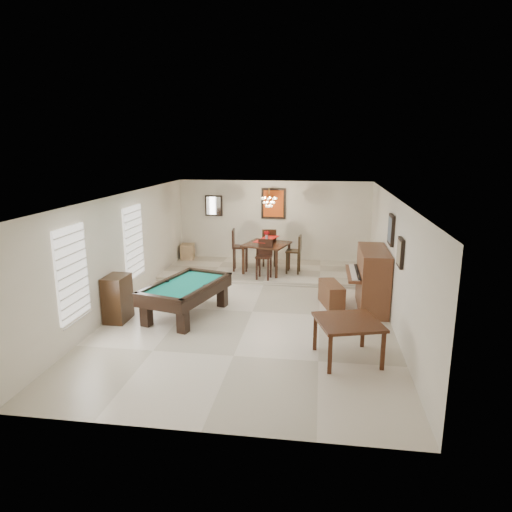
% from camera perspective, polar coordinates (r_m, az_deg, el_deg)
% --- Properties ---
extents(ground_plane, '(6.00, 9.00, 0.02)m').
position_cam_1_polar(ground_plane, '(10.37, -0.47, -7.02)').
color(ground_plane, beige).
extents(wall_back, '(6.00, 0.04, 2.60)m').
position_cam_1_polar(wall_back, '(14.36, 2.20, 4.22)').
color(wall_back, silver).
rests_on(wall_back, ground_plane).
extents(wall_front, '(6.00, 0.04, 2.60)m').
position_cam_1_polar(wall_front, '(5.79, -7.24, -10.38)').
color(wall_front, silver).
rests_on(wall_front, ground_plane).
extents(wall_left, '(0.04, 9.00, 2.60)m').
position_cam_1_polar(wall_left, '(10.83, -16.38, 0.56)').
color(wall_left, silver).
rests_on(wall_left, ground_plane).
extents(wall_right, '(0.04, 9.00, 2.60)m').
position_cam_1_polar(wall_right, '(10.00, 16.77, -0.54)').
color(wall_right, silver).
rests_on(wall_right, ground_plane).
extents(ceiling, '(6.00, 9.00, 0.04)m').
position_cam_1_polar(ceiling, '(9.76, -0.50, 7.47)').
color(ceiling, white).
rests_on(ceiling, wall_back).
extents(dining_step, '(6.00, 2.50, 0.12)m').
position_cam_1_polar(dining_step, '(13.42, 1.60, -1.88)').
color(dining_step, beige).
rests_on(dining_step, ground_plane).
extents(window_left_front, '(0.06, 1.00, 1.70)m').
position_cam_1_polar(window_left_front, '(8.90, -22.01, -2.01)').
color(window_left_front, white).
rests_on(window_left_front, wall_left).
extents(window_left_rear, '(0.06, 1.00, 1.70)m').
position_cam_1_polar(window_left_rear, '(11.34, -15.04, 1.73)').
color(window_left_rear, white).
rests_on(window_left_rear, wall_left).
extents(pool_table, '(1.69, 2.37, 0.71)m').
position_cam_1_polar(pool_table, '(10.16, -8.70, -5.44)').
color(pool_table, black).
rests_on(pool_table, ground_plane).
extents(square_table, '(1.29, 1.29, 0.72)m').
position_cam_1_polar(square_table, '(8.21, 11.37, -10.26)').
color(square_table, '#361A0D').
rests_on(square_table, ground_plane).
extents(upright_piano, '(0.93, 1.67, 1.39)m').
position_cam_1_polar(upright_piano, '(10.68, 13.50, -2.81)').
color(upright_piano, brown).
rests_on(upright_piano, ground_plane).
extents(piano_bench, '(0.62, 1.04, 0.54)m').
position_cam_1_polar(piano_bench, '(10.81, 9.40, -4.76)').
color(piano_bench, brown).
rests_on(piano_bench, ground_plane).
extents(apothecary_chest, '(0.44, 0.66, 0.99)m').
position_cam_1_polar(apothecary_chest, '(10.15, -16.94, -5.08)').
color(apothecary_chest, black).
rests_on(apothecary_chest, ground_plane).
extents(dining_table, '(1.42, 1.42, 0.95)m').
position_cam_1_polar(dining_table, '(13.02, 1.33, 0.07)').
color(dining_table, black).
rests_on(dining_table, dining_step).
extents(flower_vase, '(0.16, 0.16, 0.24)m').
position_cam_1_polar(flower_vase, '(12.89, 1.34, 2.64)').
color(flower_vase, red).
rests_on(flower_vase, dining_table).
extents(dining_chair_south, '(0.44, 0.44, 1.06)m').
position_cam_1_polar(dining_chair_south, '(12.30, 0.99, -0.46)').
color(dining_chair_south, black).
rests_on(dining_chair_south, dining_step).
extents(dining_chair_north, '(0.47, 0.47, 1.13)m').
position_cam_1_polar(dining_chair_north, '(13.71, 1.66, 1.15)').
color(dining_chair_north, black).
rests_on(dining_chair_north, dining_step).
extents(dining_chair_west, '(0.49, 0.49, 1.20)m').
position_cam_1_polar(dining_chair_west, '(13.14, -1.97, 0.76)').
color(dining_chair_west, black).
rests_on(dining_chair_west, dining_step).
extents(dining_chair_east, '(0.43, 0.43, 1.09)m').
position_cam_1_polar(dining_chair_east, '(12.93, 4.68, 0.24)').
color(dining_chair_east, black).
rests_on(dining_chair_east, dining_step).
extents(corner_bench, '(0.49, 0.57, 0.46)m').
position_cam_1_polar(corner_bench, '(14.76, -8.55, 0.58)').
color(corner_bench, tan).
rests_on(corner_bench, dining_step).
extents(chandelier, '(0.44, 0.44, 0.60)m').
position_cam_1_polar(chandelier, '(12.96, 1.63, 7.21)').
color(chandelier, '#FFE5B2').
rests_on(chandelier, ceiling).
extents(back_painting, '(0.75, 0.06, 0.95)m').
position_cam_1_polar(back_painting, '(14.24, 2.20, 6.57)').
color(back_painting, '#D84C14').
rests_on(back_painting, wall_back).
extents(back_mirror, '(0.55, 0.06, 0.65)m').
position_cam_1_polar(back_mirror, '(14.57, -5.30, 6.29)').
color(back_mirror, white).
rests_on(back_mirror, wall_back).
extents(right_picture_upper, '(0.06, 0.55, 0.65)m').
position_cam_1_polar(right_picture_upper, '(10.16, 16.54, 3.16)').
color(right_picture_upper, slate).
rests_on(right_picture_upper, wall_right).
extents(right_picture_lower, '(0.06, 0.45, 0.55)m').
position_cam_1_polar(right_picture_lower, '(8.94, 17.61, 0.40)').
color(right_picture_lower, gray).
rests_on(right_picture_lower, wall_right).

